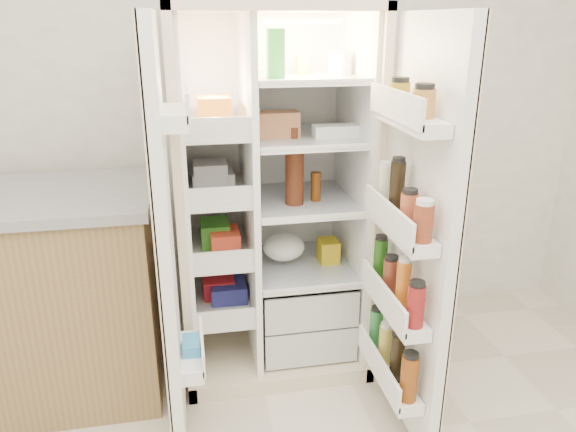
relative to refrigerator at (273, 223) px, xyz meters
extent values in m
cube|color=white|center=(-0.11, 0.35, 0.61)|extent=(4.00, 0.02, 2.70)
cube|color=beige|center=(-0.02, 0.28, 0.16)|extent=(0.92, 0.04, 1.80)
cube|color=beige|center=(-0.46, -0.05, 0.16)|extent=(0.04, 0.70, 1.80)
cube|color=beige|center=(0.42, -0.05, 0.16)|extent=(0.04, 0.70, 1.80)
cube|color=beige|center=(-0.02, -0.05, 1.04)|extent=(0.92, 0.70, 0.04)
cube|color=beige|center=(-0.02, -0.05, -0.70)|extent=(0.92, 0.70, 0.08)
cube|color=white|center=(-0.02, 0.25, 0.18)|extent=(0.84, 0.02, 1.68)
cube|color=white|center=(-0.43, -0.05, 0.18)|extent=(0.02, 0.62, 1.68)
cube|color=white|center=(0.39, -0.05, 0.18)|extent=(0.02, 0.62, 1.68)
cube|color=white|center=(-0.13, -0.05, 0.18)|extent=(0.03, 0.62, 1.68)
cube|color=silver|center=(0.14, -0.07, -0.56)|extent=(0.47, 0.52, 0.19)
cube|color=silver|center=(0.14, -0.07, -0.36)|extent=(0.47, 0.52, 0.19)
cube|color=#FFD18C|center=(0.14, 0.00, 0.98)|extent=(0.30, 0.30, 0.02)
cube|color=silver|center=(-0.28, -0.05, -0.39)|extent=(0.28, 0.58, 0.02)
cube|color=silver|center=(-0.28, -0.05, -0.09)|extent=(0.28, 0.58, 0.02)
cube|color=silver|center=(-0.28, -0.05, 0.21)|extent=(0.28, 0.58, 0.02)
cube|color=silver|center=(-0.28, -0.05, 0.51)|extent=(0.28, 0.58, 0.02)
cube|color=silver|center=(0.14, -0.05, -0.22)|extent=(0.49, 0.58, 0.01)
cube|color=silver|center=(0.14, -0.05, 0.14)|extent=(0.49, 0.58, 0.01)
cube|color=silver|center=(0.14, -0.05, 0.46)|extent=(0.49, 0.58, 0.02)
cube|color=silver|center=(0.14, -0.05, 0.74)|extent=(0.49, 0.58, 0.02)
cube|color=red|center=(-0.28, -0.05, -0.33)|extent=(0.16, 0.20, 0.10)
cube|color=green|center=(-0.28, -0.05, -0.02)|extent=(0.14, 0.18, 0.12)
cube|color=silver|center=(-0.28, -0.05, 0.25)|extent=(0.20, 0.22, 0.07)
cube|color=orange|center=(-0.28, -0.05, 0.59)|extent=(0.15, 0.16, 0.14)
cube|color=navy|center=(-0.28, -0.05, -0.34)|extent=(0.18, 0.20, 0.09)
cube|color=#F5482B|center=(-0.28, -0.05, -0.03)|extent=(0.14, 0.18, 0.10)
cube|color=silver|center=(-0.28, -0.05, 0.28)|extent=(0.16, 0.16, 0.12)
sphere|color=orange|center=(0.01, -0.15, -0.62)|extent=(0.07, 0.07, 0.07)
sphere|color=orange|center=(0.10, -0.11, -0.62)|extent=(0.07, 0.07, 0.07)
sphere|color=orange|center=(0.20, -0.15, -0.62)|extent=(0.07, 0.07, 0.07)
sphere|color=orange|center=(0.06, -0.01, -0.62)|extent=(0.07, 0.07, 0.07)
sphere|color=orange|center=(0.16, -0.03, -0.62)|extent=(0.07, 0.07, 0.07)
sphere|color=orange|center=(0.26, -0.07, -0.62)|extent=(0.07, 0.07, 0.07)
sphere|color=orange|center=(-0.02, -0.07, -0.62)|extent=(0.07, 0.07, 0.07)
sphere|color=orange|center=(0.22, -0.01, -0.62)|extent=(0.07, 0.07, 0.07)
ellipsoid|color=#477C29|center=(0.14, -0.05, -0.34)|extent=(0.26, 0.24, 0.11)
cylinder|color=#512211|center=(0.09, -0.13, 0.28)|extent=(0.09, 0.09, 0.28)
cylinder|color=#6D330C|center=(0.20, -0.10, 0.22)|extent=(0.05, 0.05, 0.14)
cube|color=#23832E|center=(-0.01, -0.17, 0.85)|extent=(0.07, 0.07, 0.21)
cylinder|color=white|center=(0.32, -0.05, 0.79)|extent=(0.11, 0.11, 0.10)
cylinder|color=#B7832A|center=(0.14, -0.02, 0.79)|extent=(0.07, 0.07, 0.09)
cube|color=white|center=(0.29, -0.13, 0.49)|extent=(0.22, 0.09, 0.06)
cube|color=#BC784B|center=(0.02, -0.08, 0.52)|extent=(0.19, 0.11, 0.12)
ellipsoid|color=white|center=(0.05, -0.05, -0.15)|extent=(0.21, 0.19, 0.14)
cube|color=gold|center=(0.28, -0.05, -0.16)|extent=(0.10, 0.12, 0.12)
cube|color=white|center=(-0.52, -0.60, 0.16)|extent=(0.05, 0.40, 1.72)
cube|color=beige|center=(-0.54, -0.60, 0.16)|extent=(0.01, 0.40, 1.72)
cube|color=white|center=(-0.45, -0.60, -0.34)|extent=(0.09, 0.32, 0.06)
cube|color=white|center=(-0.45, -0.60, 0.66)|extent=(0.09, 0.32, 0.06)
cube|color=#338CCC|center=(-0.45, -0.60, -0.31)|extent=(0.07, 0.12, 0.10)
cube|color=white|center=(0.48, -0.69, 0.16)|extent=(0.05, 0.58, 1.72)
cube|color=beige|center=(0.51, -0.69, 0.16)|extent=(0.01, 0.58, 1.72)
cube|color=white|center=(0.40, -0.69, -0.48)|extent=(0.11, 0.50, 0.05)
cube|color=white|center=(0.40, -0.69, -0.14)|extent=(0.11, 0.50, 0.05)
cube|color=white|center=(0.40, -0.69, 0.21)|extent=(0.11, 0.50, 0.05)
cube|color=white|center=(0.40, -0.69, 0.64)|extent=(0.11, 0.50, 0.05)
cylinder|color=#77370D|center=(0.40, -0.89, -0.36)|extent=(0.07, 0.07, 0.20)
cylinder|color=black|center=(0.40, -0.76, -0.35)|extent=(0.06, 0.06, 0.22)
cylinder|color=gold|center=(0.40, -0.63, -0.37)|extent=(0.06, 0.06, 0.18)
cylinder|color=#277737|center=(0.40, -0.50, -0.36)|extent=(0.06, 0.06, 0.19)
cylinder|color=maroon|center=(0.40, -0.89, -0.03)|extent=(0.07, 0.07, 0.17)
cylinder|color=#CA6217|center=(0.40, -0.76, -0.01)|extent=(0.06, 0.06, 0.21)
cylinder|color=maroon|center=(0.40, -0.63, -0.04)|extent=(0.07, 0.07, 0.16)
cylinder|color=#1E5012|center=(0.40, -0.50, -0.02)|extent=(0.06, 0.06, 0.20)
cylinder|color=maroon|center=(0.40, -0.89, 0.30)|extent=(0.07, 0.07, 0.14)
cylinder|color=#A4462A|center=(0.40, -0.76, 0.30)|extent=(0.07, 0.07, 0.14)
cylinder|color=black|center=(0.40, -0.63, 0.35)|extent=(0.06, 0.06, 0.23)
cylinder|color=beige|center=(0.40, -0.50, 0.32)|extent=(0.06, 0.06, 0.18)
cylinder|color=#AA6B2A|center=(0.40, -0.81, 0.71)|extent=(0.08, 0.08, 0.10)
cylinder|color=#9F7D1D|center=(0.40, -0.59, 0.71)|extent=(0.08, 0.08, 0.10)
cube|color=olive|center=(-1.27, -0.13, -0.26)|extent=(1.34, 0.69, 0.96)
camera|label=1|loc=(-0.42, -2.59, 0.98)|focal=34.00mm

